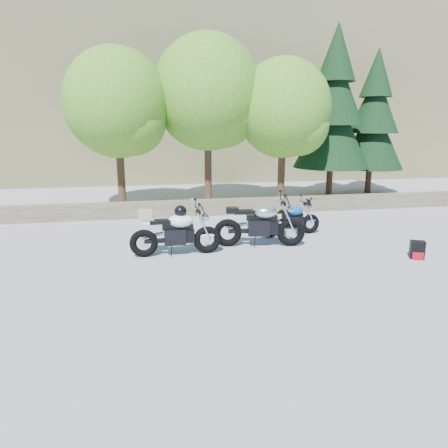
{
  "coord_description": "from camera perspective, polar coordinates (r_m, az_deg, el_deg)",
  "views": [
    {
      "loc": [
        -1.47,
        -7.93,
        2.98
      ],
      "look_at": [
        0.2,
        1.0,
        0.75
      ],
      "focal_mm": 32.0,
      "sensor_mm": 36.0,
      "label": 1
    }
  ],
  "objects": [
    {
      "name": "backpack",
      "position": [
        10.24,
        25.88,
        -3.38
      ],
      "size": [
        0.37,
        0.35,
        0.42
      ],
      "rotation": [
        0.0,
        0.0,
        -0.43
      ],
      "color": "black",
      "rests_on": "ground"
    },
    {
      "name": "white_bike",
      "position": [
        9.44,
        -6.99,
        -1.0
      ],
      "size": [
        2.16,
        0.68,
        1.2
      ],
      "rotation": [
        0.0,
        0.0,
        0.02
      ],
      "color": "black",
      "rests_on": "ground"
    },
    {
      "name": "tree_decid_left",
      "position": [
        15.11,
        -14.65,
        15.84
      ],
      "size": [
        3.67,
        3.67,
        5.62
      ],
      "color": "#382314",
      "rests_on": "ground"
    },
    {
      "name": "hillside",
      "position": [
        36.49,
        -3.71,
        20.87
      ],
      "size": [
        80.0,
        30.0,
        15.0
      ],
      "primitive_type": "cube",
      "color": "brown",
      "rests_on": "ground"
    },
    {
      "name": "tree_decid_mid",
      "position": [
        15.68,
        -1.94,
        17.65
      ],
      "size": [
        4.08,
        4.08,
        6.24
      ],
      "color": "#382314",
      "rests_on": "ground"
    },
    {
      "name": "silver_bike",
      "position": [
        10.11,
        5.19,
        -0.06
      ],
      "size": [
        2.32,
        0.74,
        1.17
      ],
      "rotation": [
        0.0,
        0.0,
        -0.16
      ],
      "color": "black",
      "rests_on": "ground"
    },
    {
      "name": "stone_wall",
      "position": [
        13.78,
        -4.26,
        2.32
      ],
      "size": [
        22.0,
        0.55,
        0.5
      ],
      "primitive_type": "cube",
      "color": "#4C4332",
      "rests_on": "ground"
    },
    {
      "name": "conifer_near",
      "position": [
        17.87,
        15.41,
        15.55
      ],
      "size": [
        3.17,
        3.17,
        7.06
      ],
      "color": "#382314",
      "rests_on": "ground"
    },
    {
      "name": "ground",
      "position": [
        8.6,
        -0.09,
        -6.49
      ],
      "size": [
        90.0,
        90.0,
        0.0
      ],
      "primitive_type": "plane",
      "color": "gray",
      "rests_on": "ground"
    },
    {
      "name": "conifer_far",
      "position": [
        19.43,
        20.57,
        13.79
      ],
      "size": [
        2.82,
        2.82,
        6.27
      ],
      "color": "#382314",
      "rests_on": "ground"
    },
    {
      "name": "blue_bike",
      "position": [
        11.28,
        9.58,
        0.61
      ],
      "size": [
        1.82,
        0.58,
        0.91
      ],
      "rotation": [
        0.0,
        0.0,
        0.15
      ],
      "color": "black",
      "rests_on": "ground"
    },
    {
      "name": "tree_decid_right",
      "position": [
        15.75,
        8.93,
        15.51
      ],
      "size": [
        3.54,
        3.54,
        5.41
      ],
      "color": "#382314",
      "rests_on": "ground"
    }
  ]
}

